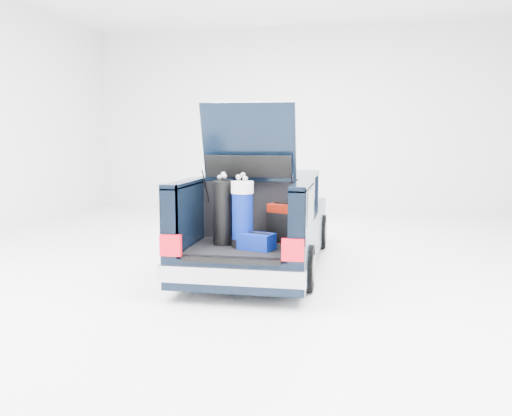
% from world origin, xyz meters
% --- Properties ---
extents(ground, '(14.00, 14.00, 0.00)m').
position_xyz_m(ground, '(0.00, 0.00, 0.00)').
color(ground, white).
rests_on(ground, ground).
extents(car, '(1.87, 4.65, 2.47)m').
position_xyz_m(car, '(-0.00, 0.11, 0.67)').
color(car, black).
rests_on(car, ground).
extents(red_suitcase, '(0.38, 0.33, 0.55)m').
position_xyz_m(red_suitcase, '(0.45, -1.09, 0.86)').
color(red_suitcase, '#6B0E03').
rests_on(red_suitcase, car).
extents(black_golf_bag, '(0.32, 0.36, 0.95)m').
position_xyz_m(black_golf_bag, '(-0.27, -1.42, 1.03)').
color(black_golf_bag, black).
rests_on(black_golf_bag, car).
extents(blue_golf_bag, '(0.34, 0.34, 0.97)m').
position_xyz_m(blue_golf_bag, '(0.01, -1.53, 1.04)').
color(blue_golf_bag, black).
rests_on(blue_golf_bag, car).
extents(blue_duffel, '(0.49, 0.39, 0.22)m').
position_xyz_m(blue_duffel, '(0.22, -1.64, 0.70)').
color(blue_duffel, navy).
rests_on(blue_duffel, car).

